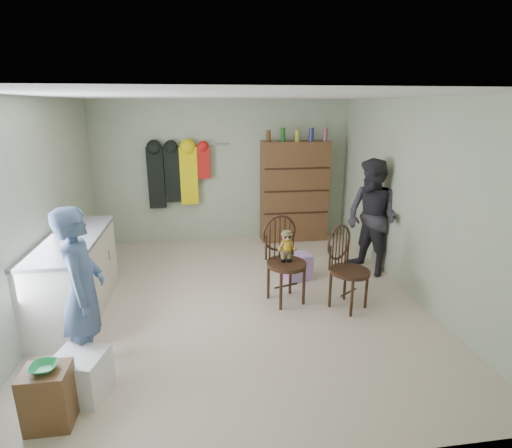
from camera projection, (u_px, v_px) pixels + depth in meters
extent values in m
plane|color=beige|center=(239.00, 300.00, 5.12)|extent=(5.00, 5.00, 0.00)
plane|color=#B0BB9C|center=(224.00, 172.00, 7.14)|extent=(4.50, 0.00, 4.50)
plane|color=#B0BB9C|center=(38.00, 212.00, 4.46)|extent=(0.00, 5.00, 5.00)
plane|color=#B0BB9C|center=(414.00, 200.00, 5.07)|extent=(0.00, 5.00, 5.00)
plane|color=white|center=(236.00, 96.00, 4.41)|extent=(5.00, 5.00, 0.00)
cube|color=silver|center=(75.00, 277.00, 4.73)|extent=(0.60, 1.80, 0.90)
cube|color=slate|center=(70.00, 239.00, 4.60)|extent=(0.64, 1.86, 0.04)
cylinder|color=#99999E|center=(92.00, 284.00, 4.32)|extent=(0.02, 0.02, 0.14)
cylinder|color=#99999E|center=(109.00, 255.00, 5.17)|extent=(0.02, 0.02, 0.14)
cube|color=brown|center=(49.00, 397.00, 3.07)|extent=(0.34, 0.29, 0.49)
imported|color=green|center=(43.00, 367.00, 2.99)|extent=(0.20, 0.20, 0.05)
cube|color=white|center=(81.00, 375.00, 3.40)|extent=(0.49, 0.48, 0.39)
cylinder|color=#3C2315|center=(286.00, 264.00, 4.95)|extent=(0.61, 0.61, 0.05)
cylinder|color=#3C2315|center=(281.00, 291.00, 4.82)|extent=(0.04, 0.04, 0.49)
cylinder|color=#3C2315|center=(304.00, 286.00, 4.95)|extent=(0.04, 0.04, 0.49)
cylinder|color=#3C2315|center=(268.00, 281.00, 5.11)|extent=(0.04, 0.04, 0.49)
cylinder|color=#3C2315|center=(290.00, 276.00, 5.24)|extent=(0.04, 0.04, 0.49)
torus|color=#3C2315|center=(279.00, 233.00, 5.01)|extent=(0.46, 0.17, 0.47)
cylinder|color=#3C2315|center=(266.00, 248.00, 4.97)|extent=(0.03, 0.03, 0.32)
cylinder|color=#3C2315|center=(293.00, 243.00, 5.13)|extent=(0.03, 0.03, 0.32)
cylinder|color=gold|center=(286.00, 246.00, 4.90)|extent=(0.13, 0.13, 0.12)
cylinder|color=#475128|center=(286.00, 255.00, 4.93)|extent=(0.08, 0.08, 0.18)
sphere|color=#9E7042|center=(287.00, 237.00, 4.87)|extent=(0.11, 0.11, 0.11)
cylinder|color=#475128|center=(287.00, 233.00, 4.85)|extent=(0.10, 0.10, 0.04)
cube|color=black|center=(288.00, 237.00, 4.81)|extent=(0.08, 0.01, 0.02)
cylinder|color=#3C2315|center=(350.00, 272.00, 4.80)|extent=(0.63, 0.63, 0.05)
cylinder|color=#3C2315|center=(352.00, 299.00, 4.67)|extent=(0.04, 0.04, 0.46)
cylinder|color=#3C2315|center=(366.00, 291.00, 4.86)|extent=(0.04, 0.04, 0.46)
cylinder|color=#3C2315|center=(330.00, 290.00, 4.89)|extent=(0.04, 0.04, 0.46)
cylinder|color=#3C2315|center=(345.00, 283.00, 5.09)|extent=(0.04, 0.04, 0.46)
torus|color=#3C2315|center=(339.00, 242.00, 4.84)|extent=(0.38, 0.27, 0.44)
cylinder|color=#3C2315|center=(330.00, 258.00, 4.76)|extent=(0.03, 0.03, 0.30)
cylinder|color=#3C2315|center=(348.00, 251.00, 4.99)|extent=(0.03, 0.03, 0.30)
cube|color=pink|center=(298.00, 267.00, 5.69)|extent=(0.41, 0.35, 0.37)
imported|color=#4C618B|center=(83.00, 292.00, 3.57)|extent=(0.44, 0.61, 1.59)
imported|color=#2D2B33|center=(372.00, 218.00, 5.75)|extent=(0.92, 1.01, 1.69)
cube|color=brown|center=(294.00, 192.00, 7.22)|extent=(1.20, 0.38, 1.80)
cube|color=#3C2315|center=(296.00, 213.00, 7.14)|extent=(1.16, 0.02, 0.03)
cube|color=#3C2315|center=(297.00, 191.00, 7.02)|extent=(1.16, 0.02, 0.03)
cube|color=#3C2315|center=(297.00, 168.00, 6.91)|extent=(1.16, 0.02, 0.03)
cylinder|color=#592D14|center=(268.00, 136.00, 6.77)|extent=(0.08, 0.08, 0.20)
cylinder|color=#19591E|center=(283.00, 135.00, 6.80)|extent=(0.08, 0.08, 0.23)
cylinder|color=#A59933|center=(297.00, 136.00, 6.84)|extent=(0.08, 0.08, 0.19)
cylinder|color=navy|center=(311.00, 135.00, 6.87)|extent=(0.08, 0.08, 0.23)
cylinder|color=#8C3F59|center=(325.00, 135.00, 6.90)|extent=(0.08, 0.08, 0.22)
cylinder|color=#99999E|center=(200.00, 144.00, 6.88)|extent=(1.00, 0.02, 0.02)
cube|color=black|center=(156.00, 178.00, 6.88)|extent=(0.28, 0.10, 1.05)
cube|color=black|center=(173.00, 175.00, 6.90)|extent=(0.26, 0.10, 0.95)
cube|color=yellow|center=(189.00, 176.00, 6.95)|extent=(0.30, 0.10, 1.00)
cube|color=red|center=(203.00, 163.00, 6.92)|extent=(0.22, 0.10, 0.55)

